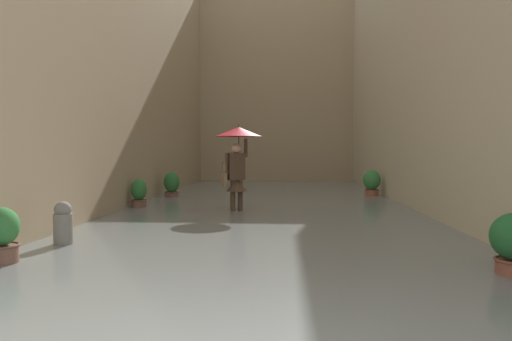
{
  "coord_description": "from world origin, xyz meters",
  "views": [
    {
      "loc": [
        -0.41,
        2.35,
        1.55
      ],
      "look_at": [
        0.29,
        -8.8,
        1.05
      ],
      "focal_mm": 32.25,
      "sensor_mm": 36.0,
      "label": 1
    }
  ],
  "objects_px": {
    "person_wading": "(238,150)",
    "potted_plant_far_left": "(372,183)",
    "potted_plant_far_right": "(1,238)",
    "potted_plant_mid_right": "(172,186)",
    "potted_plant_near_right": "(139,195)",
    "mooring_bollard": "(63,227)"
  },
  "relations": [
    {
      "from": "mooring_bollard",
      "to": "potted_plant_near_right",
      "type": "bearing_deg",
      "value": -86.36
    },
    {
      "from": "potted_plant_far_left",
      "to": "mooring_bollard",
      "type": "bearing_deg",
      "value": 52.08
    },
    {
      "from": "potted_plant_near_right",
      "to": "mooring_bollard",
      "type": "height_order",
      "value": "potted_plant_near_right"
    },
    {
      "from": "potted_plant_mid_right",
      "to": "mooring_bollard",
      "type": "xyz_separation_m",
      "value": [
        -0.1,
        7.13,
        -0.08
      ]
    },
    {
      "from": "potted_plant_far_right",
      "to": "potted_plant_near_right",
      "type": "bearing_deg",
      "value": -89.28
    },
    {
      "from": "potted_plant_near_right",
      "to": "potted_plant_mid_right",
      "type": "relative_size",
      "value": 0.95
    },
    {
      "from": "person_wading",
      "to": "potted_plant_far_left",
      "type": "bearing_deg",
      "value": -134.95
    },
    {
      "from": "person_wading",
      "to": "potted_plant_far_left",
      "type": "distance_m",
      "value": 5.52
    },
    {
      "from": "potted_plant_far_right",
      "to": "potted_plant_mid_right",
      "type": "distance_m",
      "value": 8.31
    },
    {
      "from": "person_wading",
      "to": "potted_plant_near_right",
      "type": "bearing_deg",
      "value": -12.21
    },
    {
      "from": "person_wading",
      "to": "mooring_bollard",
      "type": "bearing_deg",
      "value": 60.41
    },
    {
      "from": "mooring_bollard",
      "to": "potted_plant_mid_right",
      "type": "bearing_deg",
      "value": -89.17
    },
    {
      "from": "person_wading",
      "to": "mooring_bollard",
      "type": "distance_m",
      "value": 4.73
    },
    {
      "from": "potted_plant_mid_right",
      "to": "mooring_bollard",
      "type": "bearing_deg",
      "value": 90.83
    },
    {
      "from": "potted_plant_near_right",
      "to": "person_wading",
      "type": "bearing_deg",
      "value": 167.79
    },
    {
      "from": "potted_plant_near_right",
      "to": "mooring_bollard",
      "type": "bearing_deg",
      "value": 93.64
    },
    {
      "from": "potted_plant_far_left",
      "to": "potted_plant_mid_right",
      "type": "relative_size",
      "value": 1.06
    },
    {
      "from": "potted_plant_far_right",
      "to": "potted_plant_mid_right",
      "type": "bearing_deg",
      "value": -90.78
    },
    {
      "from": "potted_plant_far_left",
      "to": "potted_plant_far_right",
      "type": "distance_m",
      "value": 10.99
    },
    {
      "from": "potted_plant_near_right",
      "to": "potted_plant_mid_right",
      "type": "xyz_separation_m",
      "value": [
        -0.19,
        -2.59,
        0.03
      ]
    },
    {
      "from": "potted_plant_far_left",
      "to": "potted_plant_near_right",
      "type": "distance_m",
      "value": 7.17
    },
    {
      "from": "potted_plant_near_right",
      "to": "potted_plant_mid_right",
      "type": "height_order",
      "value": "potted_plant_mid_right"
    }
  ]
}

